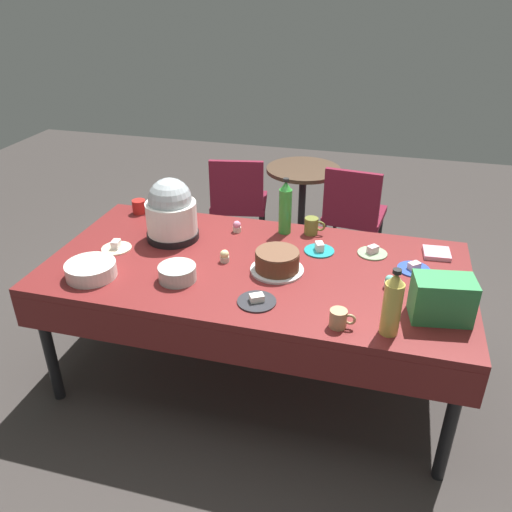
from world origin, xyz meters
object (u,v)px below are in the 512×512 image
object	(u,v)px
dessert_plate_teal	(319,249)
cupcake_mint	(225,256)
glass_salad_bowl	(177,273)
cupcake_cocoa	(165,215)
maroon_chair_left	(238,199)
soda_bottle_ginger_ale	(392,304)
cupcake_rose	(390,282)
round_cafe_table	(302,194)
ceramic_snack_bowl	(91,270)
maroon_chair_right	(353,211)
coffee_mug_tan	(339,318)
soda_carton	(442,299)
coffee_mug_red	(140,207)
dessert_plate_sage	(372,252)
dessert_plate_cream	(116,247)
dessert_plate_charcoal	(257,300)
coffee_mug_olive	(312,226)
cupcake_berry	(237,227)
slow_cooker	(171,212)
frosted_layer_cake	(277,262)
potluck_table	(256,274)
soda_bottle_lime_soda	(285,208)
dessert_plate_cobalt	(414,268)

from	to	relation	value
dessert_plate_teal	cupcake_mint	bearing A→B (deg)	-152.63
glass_salad_bowl	cupcake_cocoa	bearing A→B (deg)	118.36
maroon_chair_left	soda_bottle_ginger_ale	bearing A→B (deg)	-56.56
cupcake_rose	round_cafe_table	world-z (taller)	cupcake_rose
ceramic_snack_bowl	maroon_chair_right	bearing A→B (deg)	56.83
coffee_mug_tan	round_cafe_table	bearing A→B (deg)	104.31
soda_carton	soda_bottle_ginger_ale	bearing A→B (deg)	-150.35
cupcake_cocoa	coffee_mug_red	size ratio (longest dim) A/B	0.54
dessert_plate_sage	dessert_plate_cream	xyz separation A→B (m)	(-1.38, -0.31, 0.00)
cupcake_cocoa	round_cafe_table	size ratio (longest dim) A/B	0.09
cupcake_mint	cupcake_rose	distance (m)	0.86
dessert_plate_charcoal	glass_salad_bowl	bearing A→B (deg)	167.77
cupcake_mint	coffee_mug_olive	size ratio (longest dim) A/B	0.55
coffee_mug_red	maroon_chair_right	xyz separation A→B (m)	(1.28, 0.99, -0.30)
cupcake_berry	coffee_mug_tan	size ratio (longest dim) A/B	0.58
coffee_mug_olive	maroon_chair_left	bearing A→B (deg)	126.89
cupcake_rose	coffee_mug_red	xyz separation A→B (m)	(-1.58, 0.51, 0.01)
slow_cooker	dessert_plate_sage	distance (m)	1.15
glass_salad_bowl	frosted_layer_cake	bearing A→B (deg)	24.94
potluck_table	frosted_layer_cake	world-z (taller)	frosted_layer_cake
soda_bottle_lime_soda	round_cafe_table	world-z (taller)	soda_bottle_lime_soda
cupcake_mint	dessert_plate_sage	bearing A→B (deg)	20.92
potluck_table	coffee_mug_tan	size ratio (longest dim) A/B	19.05
dessert_plate_cobalt	coffee_mug_olive	size ratio (longest dim) A/B	1.36
coffee_mug_red	ceramic_snack_bowl	bearing A→B (deg)	-81.44
dessert_plate_charcoal	round_cafe_table	distance (m)	2.04
dessert_plate_sage	coffee_mug_red	xyz separation A→B (m)	(-1.48, 0.18, 0.03)
ceramic_snack_bowl	cupcake_berry	distance (m)	0.89
soda_bottle_ginger_ale	coffee_mug_tan	size ratio (longest dim) A/B	2.70
cupcake_cocoa	soda_bottle_lime_soda	size ratio (longest dim) A/B	0.20
dessert_plate_cobalt	soda_bottle_lime_soda	world-z (taller)	soda_bottle_lime_soda
cupcake_mint	ceramic_snack_bowl	bearing A→B (deg)	-151.93
frosted_layer_cake	dessert_plate_charcoal	distance (m)	0.31
soda_carton	coffee_mug_red	bearing A→B (deg)	149.78
ceramic_snack_bowl	dessert_plate_charcoal	world-z (taller)	ceramic_snack_bowl
frosted_layer_cake	soda_bottle_ginger_ale	bearing A→B (deg)	-33.78
dessert_plate_teal	coffee_mug_olive	xyz separation A→B (m)	(-0.08, 0.21, 0.04)
cupcake_rose	frosted_layer_cake	bearing A→B (deg)	178.38
cupcake_rose	slow_cooker	bearing A→B (deg)	169.50
cupcake_berry	potluck_table	bearing A→B (deg)	-59.10
frosted_layer_cake	round_cafe_table	xyz separation A→B (m)	(-0.17, 1.71, -0.31)
coffee_mug_tan	maroon_chair_left	bearing A→B (deg)	118.51
maroon_chair_left	slow_cooker	bearing A→B (deg)	-90.41
slow_cooker	soda_carton	distance (m)	1.52
dessert_plate_teal	coffee_mug_tan	world-z (taller)	coffee_mug_tan
maroon_chair_right	glass_salad_bowl	bearing A→B (deg)	-113.29
dessert_plate_cobalt	coffee_mug_tan	xyz separation A→B (m)	(-0.32, -0.59, 0.03)
dessert_plate_teal	round_cafe_table	bearing A→B (deg)	103.66
cupcake_cocoa	coffee_mug_tan	world-z (taller)	coffee_mug_tan
potluck_table	frosted_layer_cake	xyz separation A→B (m)	(0.12, -0.04, 0.12)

